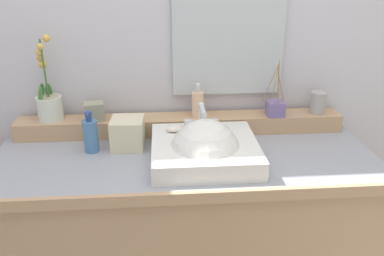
{
  "coord_description": "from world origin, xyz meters",
  "views": [
    {
      "loc": [
        -0.08,
        -1.41,
        1.6
      ],
      "look_at": [
        0.03,
        -0.01,
        0.99
      ],
      "focal_mm": 37.08,
      "sensor_mm": 36.0,
      "label": 1
    }
  ],
  "objects_px": {
    "potted_plant": "(49,102)",
    "trinket_box": "(95,111)",
    "tumbler_cup": "(318,103)",
    "reed_diffuser": "(275,108)",
    "soap_bar": "(175,129)",
    "tissue_box": "(128,133)",
    "soap_dispenser": "(198,103)",
    "sink_basin": "(205,152)",
    "lotion_bottle": "(91,135)"
  },
  "relations": [
    {
      "from": "lotion_bottle",
      "to": "tissue_box",
      "type": "relative_size",
      "value": 1.31
    },
    {
      "from": "sink_basin",
      "to": "reed_diffuser",
      "type": "height_order",
      "value": "reed_diffuser"
    },
    {
      "from": "soap_dispenser",
      "to": "trinket_box",
      "type": "distance_m",
      "value": 0.45
    },
    {
      "from": "soap_dispenser",
      "to": "lotion_bottle",
      "type": "height_order",
      "value": "soap_dispenser"
    },
    {
      "from": "trinket_box",
      "to": "sink_basin",
      "type": "bearing_deg",
      "value": -40.05
    },
    {
      "from": "soap_bar",
      "to": "tumbler_cup",
      "type": "distance_m",
      "value": 0.67
    },
    {
      "from": "tissue_box",
      "to": "tumbler_cup",
      "type": "bearing_deg",
      "value": 8.46
    },
    {
      "from": "tumbler_cup",
      "to": "tissue_box",
      "type": "relative_size",
      "value": 0.75
    },
    {
      "from": "soap_dispenser",
      "to": "tissue_box",
      "type": "bearing_deg",
      "value": -155.92
    },
    {
      "from": "soap_bar",
      "to": "potted_plant",
      "type": "relative_size",
      "value": 0.19
    },
    {
      "from": "soap_dispenser",
      "to": "reed_diffuser",
      "type": "distance_m",
      "value": 0.34
    },
    {
      "from": "reed_diffuser",
      "to": "trinket_box",
      "type": "bearing_deg",
      "value": 179.38
    },
    {
      "from": "reed_diffuser",
      "to": "tissue_box",
      "type": "xyz_separation_m",
      "value": [
        -0.64,
        -0.11,
        -0.05
      ]
    },
    {
      "from": "potted_plant",
      "to": "reed_diffuser",
      "type": "bearing_deg",
      "value": -1.82
    },
    {
      "from": "soap_dispenser",
      "to": "tissue_box",
      "type": "xyz_separation_m",
      "value": [
        -0.3,
        -0.13,
        -0.07
      ]
    },
    {
      "from": "soap_dispenser",
      "to": "reed_diffuser",
      "type": "relative_size",
      "value": 0.58
    },
    {
      "from": "soap_bar",
      "to": "tumbler_cup",
      "type": "xyz_separation_m",
      "value": [
        0.65,
        0.15,
        0.04
      ]
    },
    {
      "from": "lotion_bottle",
      "to": "potted_plant",
      "type": "bearing_deg",
      "value": 138.66
    },
    {
      "from": "potted_plant",
      "to": "trinket_box",
      "type": "relative_size",
      "value": 4.42
    },
    {
      "from": "tissue_box",
      "to": "potted_plant",
      "type": "bearing_deg",
      "value": 157.47
    },
    {
      "from": "soap_bar",
      "to": "trinket_box",
      "type": "height_order",
      "value": "trinket_box"
    },
    {
      "from": "sink_basin",
      "to": "soap_bar",
      "type": "xyz_separation_m",
      "value": [
        -0.11,
        0.12,
        0.05
      ]
    },
    {
      "from": "sink_basin",
      "to": "tissue_box",
      "type": "bearing_deg",
      "value": 154.41
    },
    {
      "from": "tumbler_cup",
      "to": "reed_diffuser",
      "type": "bearing_deg",
      "value": -175.33
    },
    {
      "from": "lotion_bottle",
      "to": "trinket_box",
      "type": "bearing_deg",
      "value": 90.69
    },
    {
      "from": "potted_plant",
      "to": "reed_diffuser",
      "type": "relative_size",
      "value": 1.44
    },
    {
      "from": "lotion_bottle",
      "to": "tissue_box",
      "type": "bearing_deg",
      "value": 11.53
    },
    {
      "from": "tumbler_cup",
      "to": "soap_dispenser",
      "type": "bearing_deg",
      "value": 179.0
    },
    {
      "from": "soap_bar",
      "to": "tumbler_cup",
      "type": "relative_size",
      "value": 0.71
    },
    {
      "from": "soap_bar",
      "to": "lotion_bottle",
      "type": "relative_size",
      "value": 0.41
    },
    {
      "from": "tumbler_cup",
      "to": "reed_diffuser",
      "type": "distance_m",
      "value": 0.2
    },
    {
      "from": "soap_bar",
      "to": "potted_plant",
      "type": "height_order",
      "value": "potted_plant"
    },
    {
      "from": "reed_diffuser",
      "to": "lotion_bottle",
      "type": "relative_size",
      "value": 1.47
    },
    {
      "from": "potted_plant",
      "to": "tissue_box",
      "type": "distance_m",
      "value": 0.38
    },
    {
      "from": "potted_plant",
      "to": "lotion_bottle",
      "type": "distance_m",
      "value": 0.27
    },
    {
      "from": "reed_diffuser",
      "to": "tissue_box",
      "type": "distance_m",
      "value": 0.65
    },
    {
      "from": "sink_basin",
      "to": "potted_plant",
      "type": "bearing_deg",
      "value": 156.0
    },
    {
      "from": "potted_plant",
      "to": "lotion_bottle",
      "type": "bearing_deg",
      "value": -41.34
    },
    {
      "from": "soap_bar",
      "to": "soap_dispenser",
      "type": "height_order",
      "value": "soap_dispenser"
    },
    {
      "from": "soap_bar",
      "to": "trinket_box",
      "type": "bearing_deg",
      "value": 156.89
    },
    {
      "from": "tumbler_cup",
      "to": "trinket_box",
      "type": "distance_m",
      "value": 0.99
    },
    {
      "from": "tumbler_cup",
      "to": "lotion_bottle",
      "type": "xyz_separation_m",
      "value": [
        -0.98,
        -0.15,
        -0.05
      ]
    },
    {
      "from": "soap_dispenser",
      "to": "sink_basin",
      "type": "bearing_deg",
      "value": -89.58
    },
    {
      "from": "potted_plant",
      "to": "soap_dispenser",
      "type": "bearing_deg",
      "value": -0.49
    },
    {
      "from": "tumbler_cup",
      "to": "tissue_box",
      "type": "bearing_deg",
      "value": -171.54
    },
    {
      "from": "soap_dispenser",
      "to": "tumbler_cup",
      "type": "xyz_separation_m",
      "value": [
        0.54,
        -0.01,
        -0.01
      ]
    },
    {
      "from": "potted_plant",
      "to": "tissue_box",
      "type": "relative_size",
      "value": 2.78
    },
    {
      "from": "reed_diffuser",
      "to": "tissue_box",
      "type": "height_order",
      "value": "reed_diffuser"
    },
    {
      "from": "reed_diffuser",
      "to": "tumbler_cup",
      "type": "bearing_deg",
      "value": 4.67
    },
    {
      "from": "reed_diffuser",
      "to": "potted_plant",
      "type": "bearing_deg",
      "value": 178.18
    }
  ]
}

